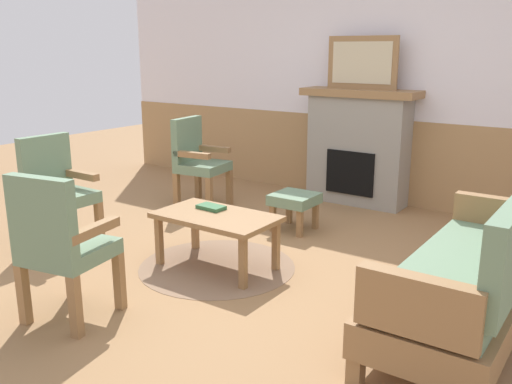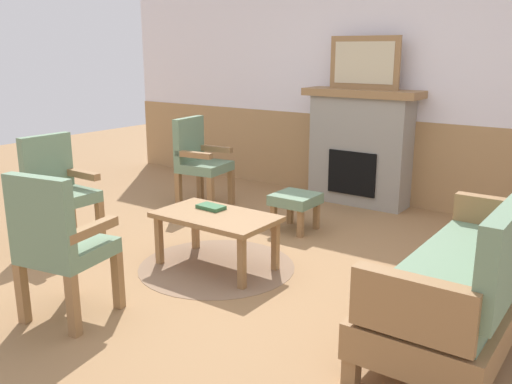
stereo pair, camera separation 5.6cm
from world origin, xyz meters
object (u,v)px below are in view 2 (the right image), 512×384
object	(u,v)px
framed_picture	(364,63)
armchair_by_window_left	(57,186)
armchair_front_left	(59,241)
couch	(471,277)
armchair_near_fireplace	(199,158)
book_on_table	(211,207)
footstool	(295,202)
fireplace	(360,146)
coffee_table	(216,221)

from	to	relation	value
framed_picture	armchair_by_window_left	xyz separation A→B (m)	(-1.55, -2.81, -1.02)
armchair_by_window_left	armchair_front_left	world-z (taller)	same
couch	armchair_near_fireplace	size ratio (longest dim) A/B	1.84
armchair_front_left	armchair_by_window_left	bearing A→B (deg)	145.13
framed_picture	book_on_table	xyz separation A→B (m)	(-0.23, -2.31, -1.10)
book_on_table	footstool	distance (m)	1.09
couch	footstool	bearing A→B (deg)	148.99
fireplace	book_on_table	distance (m)	2.33
coffee_table	armchair_near_fireplace	xyz separation A→B (m)	(-1.29, 1.27, 0.15)
fireplace	coffee_table	bearing A→B (deg)	-92.35
fireplace	framed_picture	distance (m)	0.91
fireplace	framed_picture	size ratio (longest dim) A/B	1.62
armchair_by_window_left	framed_picture	bearing A→B (deg)	61.12
book_on_table	armchair_near_fireplace	xyz separation A→B (m)	(-1.16, 1.18, 0.08)
armchair_near_fireplace	couch	bearing A→B (deg)	-21.42
armchair_near_fireplace	armchair_front_left	bearing A→B (deg)	-67.26
fireplace	couch	xyz separation A→B (m)	(1.85, -2.40, -0.26)
footstool	armchair_near_fireplace	size ratio (longest dim) A/B	0.41
coffee_table	armchair_front_left	distance (m)	1.29
fireplace	coffee_table	world-z (taller)	fireplace
armchair_by_window_left	armchair_front_left	xyz separation A→B (m)	(1.23, -0.85, 0.00)
fireplace	couch	distance (m)	3.04
footstool	armchair_front_left	bearing A→B (deg)	-96.02
couch	coffee_table	distance (m)	1.95
armchair_front_left	armchair_near_fireplace	bearing A→B (deg)	112.74
couch	armchair_front_left	bearing A→B (deg)	-149.82
couch	armchair_near_fireplace	world-z (taller)	same
framed_picture	footstool	bearing A→B (deg)	-93.26
book_on_table	armchair_front_left	xyz separation A→B (m)	(-0.10, -1.36, 0.08)
framed_picture	couch	world-z (taller)	framed_picture
framed_picture	armchair_by_window_left	size ratio (longest dim) A/B	0.82
framed_picture	armchair_front_left	distance (m)	3.82
footstool	armchair_front_left	distance (m)	2.45
couch	book_on_table	xyz separation A→B (m)	(-2.08, 0.09, 0.06)
coffee_table	framed_picture	bearing A→B (deg)	87.66
footstool	fireplace	bearing A→B (deg)	86.74
book_on_table	coffee_table	bearing A→B (deg)	-36.24
fireplace	armchair_near_fireplace	distance (m)	1.80
armchair_near_fireplace	book_on_table	bearing A→B (deg)	-45.42
couch	armchair_by_window_left	world-z (taller)	same
framed_picture	couch	bearing A→B (deg)	-52.40
book_on_table	armchair_near_fireplace	distance (m)	1.66
framed_picture	armchair_front_left	bearing A→B (deg)	-95.09
footstool	armchair_near_fireplace	world-z (taller)	armchair_near_fireplace
armchair_near_fireplace	armchair_by_window_left	distance (m)	1.69
footstool	couch	bearing A→B (deg)	-31.01
framed_picture	coffee_table	xyz separation A→B (m)	(-0.10, -2.40, -1.17)
book_on_table	armchair_by_window_left	world-z (taller)	armchair_by_window_left
book_on_table	armchair_front_left	world-z (taller)	armchair_front_left
framed_picture	armchair_by_window_left	world-z (taller)	framed_picture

